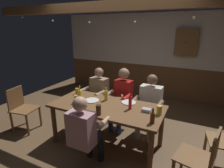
# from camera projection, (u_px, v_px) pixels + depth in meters

# --- Properties ---
(ground_plane) EXTENTS (6.80, 6.80, 0.00)m
(ground_plane) POSITION_uv_depth(u_px,v_px,m) (108.00, 142.00, 3.35)
(ground_plane) COLOR brown
(back_wall_upper) EXTENTS (5.66, 0.12, 1.48)m
(back_wall_upper) POSITION_uv_depth(u_px,v_px,m) (152.00, 40.00, 5.25)
(back_wall_upper) COLOR silver
(back_wall_wainscot) EXTENTS (5.66, 0.12, 0.94)m
(back_wall_wainscot) POSITION_uv_depth(u_px,v_px,m) (150.00, 80.00, 5.61)
(back_wall_wainscot) COLOR brown
(back_wall_wainscot) RESTS_ON ground_plane
(ceiling_beam) EXTENTS (5.10, 0.14, 0.16)m
(ceiling_beam) POSITION_uv_depth(u_px,v_px,m) (112.00, 6.00, 2.79)
(ceiling_beam) COLOR brown
(dining_table) EXTENTS (1.91, 0.89, 0.76)m
(dining_table) POSITION_uv_depth(u_px,v_px,m) (107.00, 111.00, 3.11)
(dining_table) COLOR brown
(dining_table) RESTS_ON ground_plane
(person_0) EXTENTS (0.55, 0.56, 1.21)m
(person_0) POSITION_uv_depth(u_px,v_px,m) (97.00, 93.00, 3.93)
(person_0) COLOR #997F60
(person_0) RESTS_ON ground_plane
(person_1) EXTENTS (0.51, 0.53, 1.26)m
(person_1) POSITION_uv_depth(u_px,v_px,m) (122.00, 96.00, 3.68)
(person_1) COLOR #AD1919
(person_1) RESTS_ON ground_plane
(person_2) EXTENTS (0.56, 0.53, 1.20)m
(person_2) POSITION_uv_depth(u_px,v_px,m) (150.00, 103.00, 3.44)
(person_2) COLOR silver
(person_2) RESTS_ON ground_plane
(person_3) EXTENTS (0.50, 0.52, 1.18)m
(person_3) POSITION_uv_depth(u_px,v_px,m) (84.00, 130.00, 2.54)
(person_3) COLOR #B78493
(person_3) RESTS_ON ground_plane
(chair_empty_near_right) EXTENTS (0.50, 0.50, 0.88)m
(chair_empty_near_right) POSITION_uv_depth(u_px,v_px,m) (21.00, 107.00, 3.68)
(chair_empty_near_right) COLOR brown
(chair_empty_near_right) RESTS_ON ground_plane
(chair_empty_near_left) EXTENTS (0.53, 0.53, 0.88)m
(chair_empty_near_left) POSITION_uv_depth(u_px,v_px,m) (202.00, 159.00, 2.25)
(chair_empty_near_left) COLOR brown
(chair_empty_near_left) RESTS_ON ground_plane
(table_candle) EXTENTS (0.04, 0.04, 0.08)m
(table_candle) POSITION_uv_depth(u_px,v_px,m) (122.00, 97.00, 3.34)
(table_candle) COLOR #F9E08C
(table_candle) RESTS_ON dining_table
(condiment_caddy) EXTENTS (0.14, 0.10, 0.05)m
(condiment_caddy) POSITION_uv_depth(u_px,v_px,m) (146.00, 110.00, 2.84)
(condiment_caddy) COLOR #B2B7BC
(condiment_caddy) RESTS_ON dining_table
(plate_0) EXTENTS (0.25, 0.25, 0.01)m
(plate_0) POSITION_uv_depth(u_px,v_px,m) (129.00, 102.00, 3.18)
(plate_0) COLOR white
(plate_0) RESTS_ON dining_table
(plate_1) EXTENTS (0.26, 0.26, 0.01)m
(plate_1) POSITION_uv_depth(u_px,v_px,m) (92.00, 100.00, 3.26)
(plate_1) COLOR white
(plate_1) RESTS_ON dining_table
(bottle_0) EXTENTS (0.07, 0.07, 0.22)m
(bottle_0) POSITION_uv_depth(u_px,v_px,m) (152.00, 117.00, 2.49)
(bottle_0) COLOR #593314
(bottle_0) RESTS_ON dining_table
(bottle_1) EXTENTS (0.06, 0.06, 0.24)m
(bottle_1) POSITION_uv_depth(u_px,v_px,m) (80.00, 94.00, 3.36)
(bottle_1) COLOR gold
(bottle_1) RESTS_ON dining_table
(bottle_2) EXTENTS (0.06, 0.06, 0.24)m
(bottle_2) POSITION_uv_depth(u_px,v_px,m) (106.00, 95.00, 3.27)
(bottle_2) COLOR gold
(bottle_2) RESTS_ON dining_table
(bottle_3) EXTENTS (0.05, 0.05, 0.27)m
(bottle_3) POSITION_uv_depth(u_px,v_px,m) (130.00, 102.00, 2.91)
(bottle_3) COLOR red
(bottle_3) RESTS_ON dining_table
(pint_glass_0) EXTENTS (0.08, 0.08, 0.12)m
(pint_glass_0) POSITION_uv_depth(u_px,v_px,m) (85.00, 104.00, 2.97)
(pint_glass_0) COLOR #E5C64C
(pint_glass_0) RESTS_ON dining_table
(pint_glass_1) EXTENTS (0.07, 0.07, 0.13)m
(pint_glass_1) POSITION_uv_depth(u_px,v_px,m) (77.00, 91.00, 3.57)
(pint_glass_1) COLOR gold
(pint_glass_1) RESTS_ON dining_table
(pint_glass_2) EXTENTS (0.08, 0.08, 0.15)m
(pint_glass_2) POSITION_uv_depth(u_px,v_px,m) (159.00, 110.00, 2.73)
(pint_glass_2) COLOR #E5C64C
(pint_glass_2) RESTS_ON dining_table
(pint_glass_3) EXTENTS (0.08, 0.08, 0.16)m
(pint_glass_3) POSITION_uv_depth(u_px,v_px,m) (99.00, 110.00, 2.73)
(pint_glass_3) COLOR #4C2D19
(pint_glass_3) RESTS_ON dining_table
(pint_glass_4) EXTENTS (0.06, 0.06, 0.15)m
(pint_glass_4) POSITION_uv_depth(u_px,v_px,m) (76.00, 99.00, 3.15)
(pint_glass_4) COLOR #E5C64C
(pint_glass_4) RESTS_ON dining_table
(wall_dart_cabinet) EXTENTS (0.56, 0.15, 0.70)m
(wall_dart_cabinet) POSITION_uv_depth(u_px,v_px,m) (186.00, 42.00, 4.76)
(wall_dart_cabinet) COLOR brown
(string_lights) EXTENTS (4.00, 0.04, 0.15)m
(string_lights) POSITION_uv_depth(u_px,v_px,m) (111.00, 19.00, 2.81)
(string_lights) COLOR #F9EAB2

